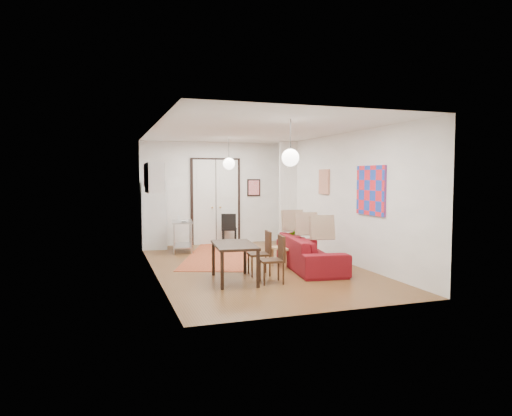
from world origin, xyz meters
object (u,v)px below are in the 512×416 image
object	(u,v)px
black_side_chair	(229,226)
kitchen_counter	(182,233)
sofa	(310,252)
coffee_table	(293,248)
fridge	(155,215)
dining_chair_far	(270,255)
dining_table	(234,248)
dining_chair_near	(258,249)

from	to	relation	value
black_side_chair	kitchen_counter	bearing A→B (deg)	49.68
sofa	coffee_table	xyz separation A→B (m)	(-0.20, 0.46, 0.02)
sofa	fridge	bearing A→B (deg)	44.73
fridge	black_side_chair	distance (m)	2.10
sofa	dining_chair_far	world-z (taller)	dining_chair_far
coffee_table	kitchen_counter	world-z (taller)	kitchen_counter
coffee_table	kitchen_counter	xyz separation A→B (m)	(-1.99, 2.57, 0.12)
dining_table	coffee_table	bearing A→B (deg)	33.50
kitchen_counter	black_side_chair	world-z (taller)	black_side_chair
dining_table	black_side_chair	bearing A→B (deg)	76.21
fridge	dining_chair_near	distance (m)	4.26
dining_table	dining_chair_far	bearing A→B (deg)	-23.89
coffee_table	black_side_chair	size ratio (longest dim) A/B	1.19
fridge	dining_chair_far	world-z (taller)	fridge
black_side_chair	coffee_table	bearing A→B (deg)	119.63
sofa	black_side_chair	distance (m)	3.91
kitchen_counter	sofa	bearing A→B (deg)	-46.22
dining_table	dining_chair_near	bearing A→B (deg)	35.90
sofa	black_side_chair	world-z (taller)	black_side_chair
sofa	coffee_table	bearing A→B (deg)	31.39
dining_chair_near	black_side_chair	xyz separation A→B (m)	(0.49, 4.02, 0.03)
sofa	fridge	world-z (taller)	fridge
sofa	dining_table	world-z (taller)	dining_table
kitchen_counter	dining_chair_far	size ratio (longest dim) A/B	1.26
kitchen_counter	dining_chair_far	xyz separation A→B (m)	(0.96, -3.91, 0.01)
sofa	kitchen_counter	bearing A→B (deg)	43.78
coffee_table	kitchen_counter	bearing A→B (deg)	127.69
dining_chair_far	kitchen_counter	bearing A→B (deg)	-160.33
dining_table	dining_chair_near	world-z (taller)	dining_chair_near
dining_table	dining_chair_near	distance (m)	0.75
coffee_table	fridge	world-z (taller)	fridge
dining_chair_far	dining_table	bearing A→B (deg)	-107.97
kitchen_counter	fridge	size ratio (longest dim) A/B	0.60
coffee_table	kitchen_counter	distance (m)	3.25
dining_chair_far	black_side_chair	world-z (taller)	black_side_chair
sofa	coffee_table	size ratio (longest dim) A/B	2.18
coffee_table	fridge	bearing A→B (deg)	128.31
coffee_table	dining_table	world-z (taller)	dining_table
dining_chair_near	black_side_chair	world-z (taller)	black_side_chair
kitchen_counter	dining_chair_near	bearing A→B (deg)	-65.41
sofa	fridge	size ratio (longest dim) A/B	1.28
kitchen_counter	dining_table	world-z (taller)	kitchen_counter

